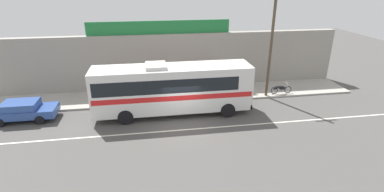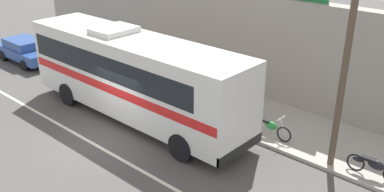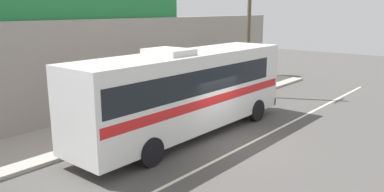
{
  "view_description": "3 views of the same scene",
  "coord_description": "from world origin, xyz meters",
  "px_view_note": "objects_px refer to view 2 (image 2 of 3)",
  "views": [
    {
      "loc": [
        -2.12,
        -17.24,
        9.2
      ],
      "look_at": [
        0.97,
        2.17,
        1.12
      ],
      "focal_mm": 26.98,
      "sensor_mm": 36.0,
      "label": 1
    },
    {
      "loc": [
        12.34,
        -8.85,
        8.23
      ],
      "look_at": [
        1.84,
        2.8,
        1.37
      ],
      "focal_mm": 39.96,
      "sensor_mm": 36.0,
      "label": 2
    },
    {
      "loc": [
        -12.3,
        -8.24,
        5.28
      ],
      "look_at": [
        0.79,
        2.6,
        1.38
      ],
      "focal_mm": 35.56,
      "sensor_mm": 36.0,
      "label": 3
    }
  ],
  "objects_px": {
    "intercity_bus": "(132,72)",
    "motorcycle_purple": "(373,166)",
    "parked_car": "(26,50)",
    "utility_pole": "(349,43)",
    "pedestrian_far_right": "(260,94)",
    "motorcycle_orange": "(269,126)"
  },
  "relations": [
    {
      "from": "utility_pole",
      "to": "pedestrian_far_right",
      "type": "relative_size",
      "value": 5.32
    },
    {
      "from": "utility_pole",
      "to": "pedestrian_far_right",
      "type": "distance_m",
      "value": 5.6
    },
    {
      "from": "motorcycle_orange",
      "to": "motorcycle_purple",
      "type": "bearing_deg",
      "value": -1.37
    },
    {
      "from": "intercity_bus",
      "to": "motorcycle_purple",
      "type": "height_order",
      "value": "intercity_bus"
    },
    {
      "from": "motorcycle_orange",
      "to": "motorcycle_purple",
      "type": "height_order",
      "value": "same"
    },
    {
      "from": "intercity_bus",
      "to": "motorcycle_orange",
      "type": "relative_size",
      "value": 5.74
    },
    {
      "from": "utility_pole",
      "to": "motorcycle_purple",
      "type": "height_order",
      "value": "utility_pole"
    },
    {
      "from": "motorcycle_orange",
      "to": "intercity_bus",
      "type": "bearing_deg",
      "value": -157.4
    },
    {
      "from": "parked_car",
      "to": "utility_pole",
      "type": "relative_size",
      "value": 0.52
    },
    {
      "from": "motorcycle_purple",
      "to": "intercity_bus",
      "type": "bearing_deg",
      "value": -167.3
    },
    {
      "from": "parked_car",
      "to": "pedestrian_far_right",
      "type": "xyz_separation_m",
      "value": [
        14.18,
        3.03,
        0.32
      ]
    },
    {
      "from": "parked_car",
      "to": "utility_pole",
      "type": "bearing_deg",
      "value": 4.29
    },
    {
      "from": "parked_car",
      "to": "motorcycle_orange",
      "type": "distance_m",
      "value": 15.66
    },
    {
      "from": "intercity_bus",
      "to": "utility_pole",
      "type": "relative_size",
      "value": 1.31
    },
    {
      "from": "intercity_bus",
      "to": "pedestrian_far_right",
      "type": "relative_size",
      "value": 7.0
    },
    {
      "from": "intercity_bus",
      "to": "motorcycle_purple",
      "type": "bearing_deg",
      "value": 12.7
    },
    {
      "from": "motorcycle_purple",
      "to": "utility_pole",
      "type": "bearing_deg",
      "value": -173.45
    },
    {
      "from": "motorcycle_orange",
      "to": "motorcycle_purple",
      "type": "xyz_separation_m",
      "value": [
        4.07,
        -0.1,
        0.0
      ]
    },
    {
      "from": "parked_car",
      "to": "motorcycle_purple",
      "type": "height_order",
      "value": "parked_car"
    },
    {
      "from": "intercity_bus",
      "to": "motorcycle_purple",
      "type": "xyz_separation_m",
      "value": [
        9.37,
        2.11,
        -1.5
      ]
    },
    {
      "from": "parked_car",
      "to": "motorcycle_purple",
      "type": "relative_size",
      "value": 2.39
    },
    {
      "from": "pedestrian_far_right",
      "to": "utility_pole",
      "type": "bearing_deg",
      "value": -22.02
    }
  ]
}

